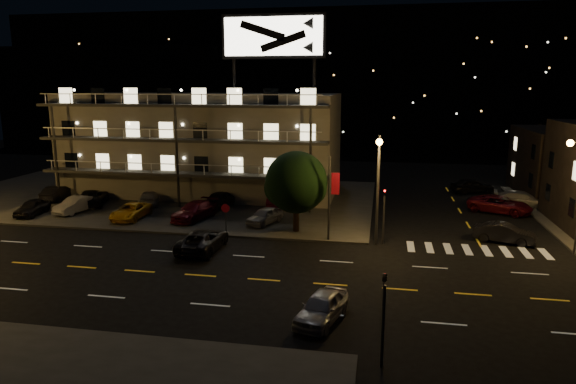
% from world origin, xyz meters
% --- Properties ---
extents(ground, '(140.00, 140.00, 0.00)m').
position_xyz_m(ground, '(0.00, 0.00, 0.00)').
color(ground, black).
rests_on(ground, ground).
extents(curb_nw, '(44.00, 24.00, 0.15)m').
position_xyz_m(curb_nw, '(-14.00, 20.00, 0.07)').
color(curb_nw, '#31312F').
rests_on(curb_nw, ground).
extents(motel, '(28.00, 13.80, 18.10)m').
position_xyz_m(motel, '(-9.94, 23.88, 5.34)').
color(motel, gray).
rests_on(motel, ground).
extents(hill_backdrop, '(120.00, 25.00, 24.00)m').
position_xyz_m(hill_backdrop, '(-5.94, 68.78, 11.55)').
color(hill_backdrop, black).
rests_on(hill_backdrop, ground).
extents(streetlight_nc, '(0.44, 1.92, 8.00)m').
position_xyz_m(streetlight_nc, '(8.50, 7.94, 4.96)').
color(streetlight_nc, '#2D2D30').
rests_on(streetlight_nc, ground).
extents(signal_nw, '(0.20, 0.27, 4.60)m').
position_xyz_m(signal_nw, '(9.00, 8.50, 2.57)').
color(signal_nw, '#2D2D30').
rests_on(signal_nw, ground).
extents(signal_sw, '(0.20, 0.27, 4.60)m').
position_xyz_m(signal_sw, '(9.00, -8.50, 2.57)').
color(signal_sw, '#2D2D30').
rests_on(signal_sw, ground).
extents(banner_north, '(0.83, 0.16, 6.40)m').
position_xyz_m(banner_north, '(5.09, 8.40, 3.43)').
color(banner_north, '#2D2D30').
rests_on(banner_north, ground).
extents(stop_sign, '(0.91, 0.11, 2.61)m').
position_xyz_m(stop_sign, '(-3.00, 8.57, 1.71)').
color(stop_sign, '#2D2D30').
rests_on(stop_sign, ground).
extents(tree, '(5.04, 4.85, 6.34)m').
position_xyz_m(tree, '(2.21, 10.18, 3.92)').
color(tree, black).
rests_on(tree, curb_nw).
extents(lot_car_0, '(2.08, 4.18, 1.37)m').
position_xyz_m(lot_car_0, '(-21.55, 10.92, 0.83)').
color(lot_car_0, black).
rests_on(lot_car_0, curb_nw).
extents(lot_car_1, '(2.42, 4.55, 1.42)m').
position_xyz_m(lot_car_1, '(-18.28, 12.49, 0.86)').
color(lot_car_1, '#9A999F').
rests_on(lot_car_1, curb_nw).
extents(lot_car_2, '(2.17, 4.68, 1.30)m').
position_xyz_m(lot_car_2, '(-12.36, 11.33, 0.80)').
color(lot_car_2, gold).
rests_on(lot_car_2, curb_nw).
extents(lot_car_3, '(3.29, 5.44, 1.47)m').
position_xyz_m(lot_car_3, '(-6.89, 12.19, 0.89)').
color(lot_car_3, '#590C18').
rests_on(lot_car_3, curb_nw).
extents(lot_car_4, '(2.84, 4.18, 1.32)m').
position_xyz_m(lot_car_4, '(-0.69, 11.91, 0.81)').
color(lot_car_4, '#9A999F').
rests_on(lot_car_4, curb_nw).
extents(lot_car_5, '(1.88, 4.48, 1.44)m').
position_xyz_m(lot_car_5, '(-23.04, 16.84, 0.87)').
color(lot_car_5, black).
rests_on(lot_car_5, curb_nw).
extents(lot_car_6, '(4.15, 5.86, 1.48)m').
position_xyz_m(lot_car_6, '(-18.46, 15.39, 0.89)').
color(lot_car_6, black).
rests_on(lot_car_6, curb_nw).
extents(lot_car_7, '(3.10, 4.73, 1.27)m').
position_xyz_m(lot_car_7, '(-13.15, 16.60, 0.79)').
color(lot_car_7, '#9A999F').
rests_on(lot_car_7, curb_nw).
extents(lot_car_8, '(2.52, 4.74, 1.53)m').
position_xyz_m(lot_car_8, '(-6.04, 17.04, 0.92)').
color(lot_car_8, black).
rests_on(lot_car_8, curb_nw).
extents(lot_car_9, '(1.83, 3.92, 1.24)m').
position_xyz_m(lot_car_9, '(-0.98, 17.32, 0.77)').
color(lot_car_9, '#590C18').
rests_on(lot_car_9, curb_nw).
extents(side_car_0, '(4.58, 2.74, 1.43)m').
position_xyz_m(side_car_0, '(17.84, 10.50, 0.71)').
color(side_car_0, black).
rests_on(side_car_0, ground).
extents(side_car_1, '(6.09, 4.63, 1.54)m').
position_xyz_m(side_car_1, '(19.43, 19.88, 0.77)').
color(side_car_1, '#590C18').
rests_on(side_car_1, ground).
extents(side_car_2, '(5.40, 2.96, 1.48)m').
position_xyz_m(side_car_2, '(22.02, 22.68, 0.74)').
color(side_car_2, '#9A999F').
rests_on(side_car_2, ground).
extents(side_car_3, '(4.85, 3.01, 1.54)m').
position_xyz_m(side_car_3, '(18.43, 28.66, 0.77)').
color(side_car_3, black).
rests_on(side_car_3, ground).
extents(road_car_east, '(2.73, 4.49, 1.43)m').
position_xyz_m(road_car_east, '(6.06, -4.74, 0.71)').
color(road_car_east, '#9A999F').
rests_on(road_car_east, ground).
extents(road_car_west, '(2.61, 5.45, 1.50)m').
position_xyz_m(road_car_west, '(-3.50, 4.71, 0.75)').
color(road_car_west, black).
rests_on(road_car_west, ground).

